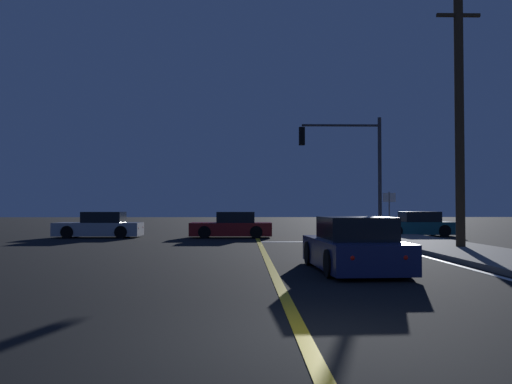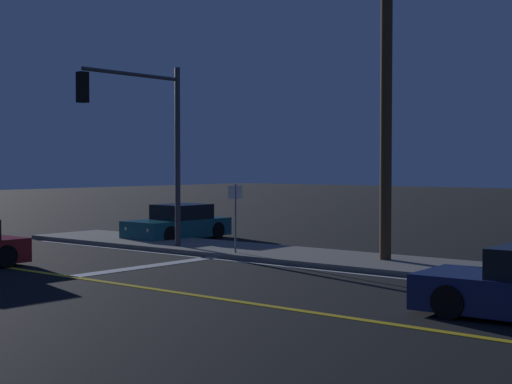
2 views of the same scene
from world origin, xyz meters
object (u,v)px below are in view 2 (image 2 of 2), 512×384
Objects in this scene: utility_pole_right at (386,82)px; car_distant_tail_teal at (178,224)px; street_sign_corner at (235,208)px; traffic_signal_near_right at (145,127)px.

car_distant_tail_teal is at bearing 81.03° from utility_pole_right.
street_sign_corner is (-1.40, 4.45, -3.68)m from utility_pole_right.
traffic_signal_near_right is 0.60× the size of utility_pole_right.
traffic_signal_near_right is (-4.09, -2.64, 3.47)m from car_distant_tail_teal.
utility_pole_right reaches higher than street_sign_corner.
street_sign_corner is at bearing 150.85° from car_distant_tail_teal.
car_distant_tail_teal is at bearing 61.44° from street_sign_corner.
traffic_signal_near_right reaches higher than car_distant_tail_teal.
street_sign_corner is at bearing 112.03° from traffic_signal_near_right.
traffic_signal_near_right is at bearing 122.22° from car_distant_tail_teal.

